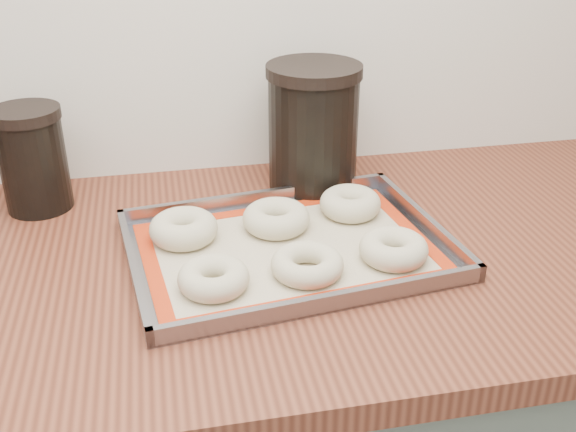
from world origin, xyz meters
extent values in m
cube|color=brown|center=(0.00, 1.68, 0.88)|extent=(3.06, 0.68, 0.04)
cube|color=gray|center=(0.25, 1.66, 0.90)|extent=(0.50, 0.38, 0.00)
cube|color=gray|center=(0.23, 1.82, 0.91)|extent=(0.46, 0.07, 0.02)
cube|color=gray|center=(0.27, 1.51, 0.91)|extent=(0.46, 0.07, 0.02)
cube|color=gray|center=(0.02, 1.64, 0.91)|extent=(0.05, 0.33, 0.02)
cube|color=gray|center=(0.47, 1.69, 0.91)|extent=(0.05, 0.33, 0.02)
cube|color=#C6B793|center=(0.25, 1.66, 0.90)|extent=(0.45, 0.34, 0.00)
cube|color=red|center=(0.23, 1.80, 0.91)|extent=(0.42, 0.07, 0.00)
cube|color=red|center=(0.26, 1.53, 0.91)|extent=(0.42, 0.07, 0.00)
cube|color=red|center=(0.05, 1.64, 0.91)|extent=(0.05, 0.25, 0.00)
cube|color=red|center=(0.44, 1.69, 0.91)|extent=(0.05, 0.25, 0.00)
torus|color=beige|center=(0.13, 1.58, 0.92)|extent=(0.12, 0.12, 0.03)
torus|color=beige|center=(0.26, 1.59, 0.92)|extent=(0.12, 0.12, 0.03)
torus|color=beige|center=(0.39, 1.61, 0.92)|extent=(0.12, 0.12, 0.04)
torus|color=beige|center=(0.10, 1.72, 0.92)|extent=(0.13, 0.13, 0.04)
torus|color=beige|center=(0.24, 1.73, 0.92)|extent=(0.13, 0.13, 0.04)
torus|color=beige|center=(0.37, 1.76, 0.92)|extent=(0.10, 0.10, 0.04)
cylinder|color=black|center=(-0.13, 1.89, 0.98)|extent=(0.11, 0.11, 0.15)
cylinder|color=black|center=(-0.13, 1.89, 1.06)|extent=(0.11, 0.11, 0.02)
cylinder|color=black|center=(0.34, 1.89, 1.00)|extent=(0.15, 0.15, 0.20)
cylinder|color=black|center=(0.34, 1.89, 1.11)|extent=(0.16, 0.16, 0.02)
camera|label=1|loc=(0.08, 0.82, 1.41)|focal=42.00mm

